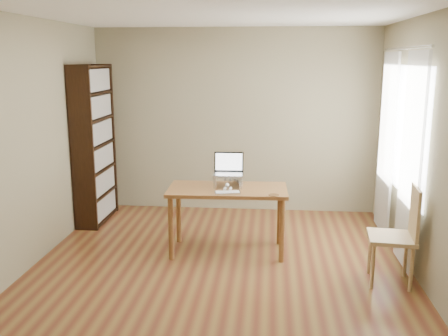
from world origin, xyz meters
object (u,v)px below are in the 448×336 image
laptop (229,169)px  keyboard (227,192)px  bookshelf (94,144)px  desk (228,197)px  cat (229,181)px  chair (400,231)px

laptop → keyboard: size_ratio=1.18×
keyboard → laptop: bearing=82.1°
bookshelf → keyboard: bookshelf is taller
desk → laptop: bearing=88.3°
laptop → cat: (0.01, -0.03, -0.13)m
bookshelf → laptop: bearing=-24.2°
cat → chair: 1.91m
bookshelf → chair: 4.00m
desk → chair: size_ratio=1.37×
bookshelf → desk: (1.87, -0.98, -0.40)m
bookshelf → chair: bearing=-24.5°
desk → bookshelf: bearing=150.7°
laptop → keyboard: bearing=-88.7°
keyboard → chair: (1.72, -0.45, -0.23)m
desk → laptop: 0.33m
keyboard → cat: 0.33m
desk → laptop: laptop is taller
laptop → keyboard: 0.40m
laptop → keyboard: (0.02, -0.36, -0.18)m
cat → chair: size_ratio=0.48×
bookshelf → keyboard: 2.26m
desk → keyboard: 0.25m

